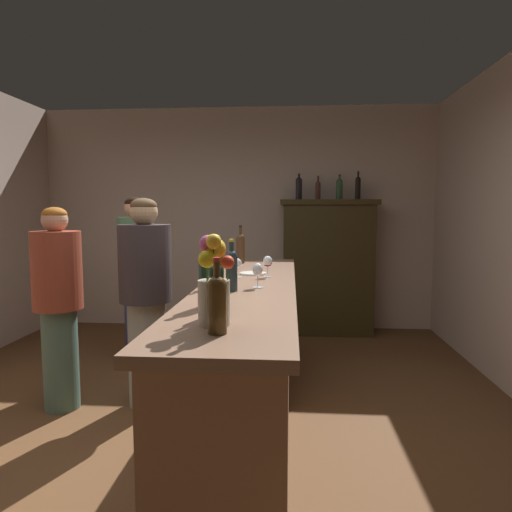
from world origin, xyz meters
TOP-DOWN VIEW (x-y plane):
  - floor at (0.00, 0.00)m, footprint 7.69×7.69m
  - wall_back at (0.00, 3.02)m, footprint 5.01×0.12m
  - bar_counter at (0.42, 0.13)m, footprint 0.60×3.00m
  - display_cabinet at (1.13, 2.70)m, footprint 1.14×0.45m
  - wine_bottle_riesling at (0.41, -1.08)m, footprint 0.07×0.07m
  - wine_bottle_rose at (0.34, -0.16)m, footprint 0.07×0.07m
  - wine_bottle_syrah at (0.24, -0.01)m, footprint 0.07×0.07m
  - wine_bottle_pinot at (0.28, -0.60)m, footprint 0.08×0.08m
  - wine_bottle_merlot at (0.24, 1.25)m, footprint 0.07×0.07m
  - wine_bottle_chardonnay at (0.36, -0.78)m, footprint 0.07×0.07m
  - wine_glass_front at (0.53, 0.41)m, footprint 0.07×0.07m
  - wine_glass_mid at (0.31, 0.38)m, footprint 0.06×0.06m
  - wine_glass_rear at (0.49, -0.03)m, footprint 0.07×0.07m
  - flower_arrangement at (0.37, -0.95)m, footprint 0.15×0.13m
  - cheese_plate at (0.41, 0.56)m, footprint 0.20×0.20m
  - display_bottle_left at (0.78, 2.70)m, footprint 0.07×0.07m
  - display_bottle_midleft at (1.01, 2.70)m, footprint 0.06×0.06m
  - display_bottle_center at (1.26, 2.70)m, footprint 0.08×0.08m
  - display_bottle_midright at (1.47, 2.70)m, footprint 0.06×0.06m
  - patron_near_entrance at (-0.40, 0.53)m, footprint 0.39×0.39m
  - patron_in_navy at (-0.80, 1.48)m, footprint 0.34×0.34m
  - patron_redhead at (-1.02, 0.41)m, footprint 0.35×0.35m

SIDE VIEW (x-z plane):
  - floor at x=0.00m, z-range 0.00..0.00m
  - bar_counter at x=0.42m, z-range 0.00..1.02m
  - patron_redhead at x=-1.02m, z-range 0.07..1.58m
  - display_cabinet at x=1.13m, z-range 0.03..1.65m
  - patron_near_entrance at x=-0.40m, z-range 0.07..1.64m
  - patron_in_navy at x=-0.80m, z-range 0.08..1.69m
  - cheese_plate at x=0.41m, z-range 1.01..1.03m
  - wine_glass_mid at x=0.31m, z-range 1.04..1.18m
  - wine_glass_front at x=0.53m, z-range 1.04..1.19m
  - wine_glass_rear at x=0.49m, z-range 1.04..1.19m
  - wine_bottle_riesling at x=0.41m, z-range 0.99..1.29m
  - wine_bottle_chardonnay at x=0.36m, z-range 0.99..1.29m
  - wine_bottle_rose at x=0.34m, z-range 1.00..1.30m
  - wine_bottle_syrah at x=0.24m, z-range 0.99..1.31m
  - wine_bottle_pinot at x=0.28m, z-range 0.99..1.31m
  - wine_bottle_merlot at x=0.24m, z-range 0.99..1.33m
  - flower_arrangement at x=0.37m, z-range 1.00..1.37m
  - wall_back at x=0.00m, z-range 0.00..2.76m
  - display_bottle_midleft at x=1.01m, z-range 1.59..1.88m
  - display_bottle_center at x=1.26m, z-range 1.60..1.89m
  - display_bottle_left at x=0.78m, z-range 1.60..1.92m
  - display_bottle_midright at x=1.47m, z-range 1.59..1.92m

